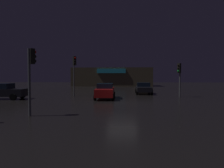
{
  "coord_description": "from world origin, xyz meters",
  "views": [
    {
      "loc": [
        0.21,
        -16.66,
        2.23
      ],
      "look_at": [
        -1.34,
        7.51,
        1.32
      ],
      "focal_mm": 32.02,
      "sensor_mm": 36.0,
      "label": 1
    }
  ],
  "objects_px": {
    "car_near": "(2,91)",
    "car_crossing": "(143,88)",
    "traffic_signal_cross_left": "(179,74)",
    "car_far": "(105,91)",
    "store_building": "(112,77)",
    "traffic_signal_opposite": "(31,68)",
    "traffic_signal_main": "(74,67)"
  },
  "relations": [
    {
      "from": "traffic_signal_main",
      "to": "car_near",
      "type": "xyz_separation_m",
      "value": [
        -6.31,
        -3.53,
        -2.53
      ]
    },
    {
      "from": "traffic_signal_cross_left",
      "to": "traffic_signal_opposite",
      "type": "bearing_deg",
      "value": -135.29
    },
    {
      "from": "car_near",
      "to": "car_crossing",
      "type": "bearing_deg",
      "value": 26.5
    },
    {
      "from": "store_building",
      "to": "traffic_signal_opposite",
      "type": "xyz_separation_m",
      "value": [
        -2.31,
        -36.78,
        0.58
      ]
    },
    {
      "from": "traffic_signal_main",
      "to": "car_crossing",
      "type": "height_order",
      "value": "traffic_signal_main"
    },
    {
      "from": "traffic_signal_opposite",
      "to": "car_near",
      "type": "xyz_separation_m",
      "value": [
        -6.75,
        7.86,
        -1.9
      ]
    },
    {
      "from": "store_building",
      "to": "traffic_signal_opposite",
      "type": "distance_m",
      "value": 36.86
    },
    {
      "from": "traffic_signal_main",
      "to": "car_far",
      "type": "relative_size",
      "value": 1.01
    },
    {
      "from": "traffic_signal_main",
      "to": "traffic_signal_opposite",
      "type": "distance_m",
      "value": 11.41
    },
    {
      "from": "traffic_signal_opposite",
      "to": "traffic_signal_cross_left",
      "type": "xyz_separation_m",
      "value": [
        11.15,
        11.03,
        -0.15
      ]
    },
    {
      "from": "store_building",
      "to": "traffic_signal_main",
      "type": "relative_size",
      "value": 4.04
    },
    {
      "from": "car_near",
      "to": "car_far",
      "type": "distance_m",
      "value": 10.11
    },
    {
      "from": "traffic_signal_opposite",
      "to": "car_crossing",
      "type": "bearing_deg",
      "value": 62.98
    },
    {
      "from": "traffic_signal_main",
      "to": "traffic_signal_cross_left",
      "type": "xyz_separation_m",
      "value": [
        11.58,
        -0.35,
        -0.79
      ]
    },
    {
      "from": "store_building",
      "to": "traffic_signal_opposite",
      "type": "relative_size",
      "value": 4.8
    },
    {
      "from": "traffic_signal_main",
      "to": "traffic_signal_cross_left",
      "type": "height_order",
      "value": "traffic_signal_main"
    },
    {
      "from": "traffic_signal_cross_left",
      "to": "car_far",
      "type": "bearing_deg",
      "value": -165.28
    },
    {
      "from": "traffic_signal_main",
      "to": "car_crossing",
      "type": "bearing_deg",
      "value": 24.33
    },
    {
      "from": "store_building",
      "to": "traffic_signal_cross_left",
      "type": "relative_size",
      "value": 4.99
    },
    {
      "from": "store_building",
      "to": "car_near",
      "type": "relative_size",
      "value": 3.96
    },
    {
      "from": "car_near",
      "to": "car_far",
      "type": "xyz_separation_m",
      "value": [
        10.05,
        1.12,
        -0.02
      ]
    },
    {
      "from": "car_near",
      "to": "traffic_signal_cross_left",
      "type": "bearing_deg",
      "value": 10.06
    },
    {
      "from": "traffic_signal_cross_left",
      "to": "car_far",
      "type": "xyz_separation_m",
      "value": [
        -7.84,
        -2.06,
        -1.76
      ]
    },
    {
      "from": "car_far",
      "to": "car_crossing",
      "type": "relative_size",
      "value": 0.97
    },
    {
      "from": "store_building",
      "to": "car_far",
      "type": "height_order",
      "value": "store_building"
    },
    {
      "from": "traffic_signal_cross_left",
      "to": "car_near",
      "type": "distance_m",
      "value": 18.26
    },
    {
      "from": "car_near",
      "to": "store_building",
      "type": "bearing_deg",
      "value": 72.61
    },
    {
      "from": "store_building",
      "to": "traffic_signal_opposite",
      "type": "bearing_deg",
      "value": -93.6
    },
    {
      "from": "traffic_signal_cross_left",
      "to": "car_far",
      "type": "distance_m",
      "value": 8.3
    },
    {
      "from": "traffic_signal_main",
      "to": "car_near",
      "type": "distance_m",
      "value": 7.66
    },
    {
      "from": "car_near",
      "to": "car_far",
      "type": "bearing_deg",
      "value": 6.33
    },
    {
      "from": "traffic_signal_cross_left",
      "to": "car_crossing",
      "type": "relative_size",
      "value": 0.8
    }
  ]
}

